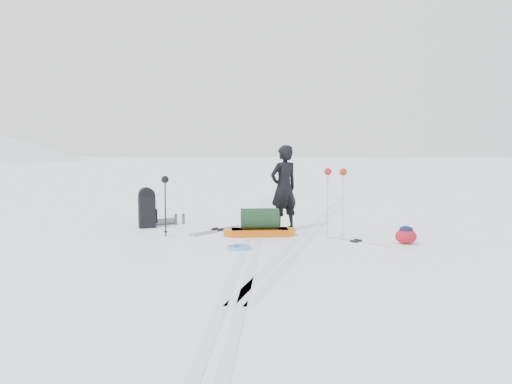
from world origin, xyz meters
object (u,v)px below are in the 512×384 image
expedition_rucksack (149,209)px  skier (284,188)px  ski_poles_black (165,187)px  pulk_sled (260,225)px

expedition_rucksack → skier: bearing=-28.5°
ski_poles_black → expedition_rucksack: bearing=136.1°
skier → expedition_rucksack: 3.30m
pulk_sled → expedition_rucksack: bearing=151.7°
pulk_sled → ski_poles_black: bearing=177.0°
pulk_sled → ski_poles_black: size_ratio=1.24×
skier → expedition_rucksack: size_ratio=1.98×
skier → ski_poles_black: skier is taller
skier → expedition_rucksack: (-3.25, 0.01, -0.54)m
skier → pulk_sled: size_ratio=1.21×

